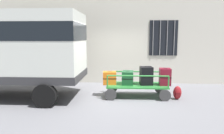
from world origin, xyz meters
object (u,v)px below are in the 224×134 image
van (8,46)px  suitcase_center_bottom (146,76)px  suitcase_midleft_bottom (128,78)px  backpack (177,93)px  luggage_cart (137,87)px  suitcase_left_bottom (109,78)px  suitcase_midright_bottom (165,77)px

van → suitcase_center_bottom: 4.74m
suitcase_midleft_bottom → backpack: size_ratio=1.24×
luggage_cart → suitcase_left_bottom: bearing=-179.9°
suitcase_midleft_bottom → van: bearing=-175.7°
suitcase_left_bottom → suitcase_midright_bottom: (1.88, -0.02, 0.07)m
van → suitcase_midright_bottom: 5.35m
luggage_cart → suitcase_midleft_bottom: size_ratio=3.87×
suitcase_midleft_bottom → suitcase_midright_bottom: size_ratio=0.95×
van → suitcase_left_bottom: size_ratio=10.12×
suitcase_center_bottom → backpack: size_ratio=1.41×
luggage_cart → suitcase_midleft_bottom: 0.44m
van → suitcase_midright_bottom: bearing=2.8°
suitcase_midright_bottom → backpack: (0.38, -0.23, -0.49)m
suitcase_left_bottom → suitcase_center_bottom: bearing=1.0°
suitcase_midleft_bottom → suitcase_left_bottom: bearing=-177.4°
luggage_cart → suitcase_left_bottom: suitcase_left_bottom is taller
suitcase_midleft_bottom → suitcase_center_bottom: bearing=-0.5°
suitcase_center_bottom → suitcase_midright_bottom: size_ratio=1.08×
luggage_cart → suitcase_midleft_bottom: suitcase_midleft_bottom is taller
luggage_cart → backpack: backpack is taller
van → suitcase_center_bottom: size_ratio=7.98×
van → suitcase_midright_bottom: size_ratio=8.59×
luggage_cart → suitcase_midright_bottom: bearing=-1.4°
luggage_cart → suitcase_midright_bottom: (0.94, -0.02, 0.36)m
suitcase_midleft_bottom → backpack: bearing=-9.5°
suitcase_center_bottom → suitcase_left_bottom: bearing=-179.0°
van → suitcase_center_bottom: (4.62, 0.30, -1.00)m
suitcase_left_bottom → suitcase_midright_bottom: bearing=-0.6°
suitcase_midleft_bottom → backpack: (1.63, -0.27, -0.43)m
suitcase_left_bottom → suitcase_center_bottom: size_ratio=0.79×
luggage_cart → van: bearing=-176.3°
suitcase_midright_bottom → suitcase_left_bottom: bearing=179.4°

